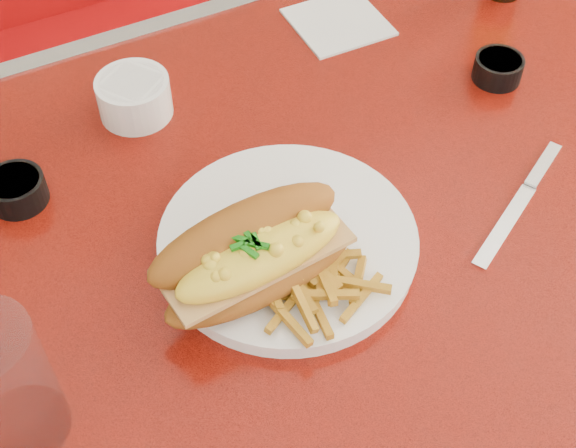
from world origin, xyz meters
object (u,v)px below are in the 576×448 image
diner_table (340,290)px  knife (526,192)px  mac_hoagie (255,254)px  water_tumbler (2,386)px  fork (339,215)px  dinner_plate (288,242)px  sauce_cup_right (498,68)px  gravy_ramekin (134,96)px  booth_bench_far (141,103)px  sauce_cup_left (16,189)px

diner_table → knife: 0.26m
mac_hoagie → water_tumbler: 0.25m
mac_hoagie → fork: bearing=11.4°
water_tumbler → knife: water_tumbler is taller
dinner_plate → sauce_cup_right: bearing=18.6°
mac_hoagie → sauce_cup_right: (0.41, 0.15, -0.04)m
diner_table → fork: 0.18m
fork → gravy_ramekin: 0.30m
booth_bench_far → knife: (0.18, -0.89, 0.49)m
diner_table → booth_bench_far: booth_bench_far is taller
sauce_cup_right → fork: bearing=-158.3°
mac_hoagie → water_tumbler: (-0.25, -0.04, 0.01)m
mac_hoagie → fork: mac_hoagie is taller
booth_bench_far → dinner_plate: (-0.09, -0.83, 0.49)m
fork → gravy_ramekin: size_ratio=1.39×
knife → sauce_cup_right: bearing=33.7°
booth_bench_far → mac_hoagie: size_ratio=5.63×
sauce_cup_left → booth_bench_far: bearing=63.8°
booth_bench_far → dinner_plate: booth_bench_far is taller
mac_hoagie → gravy_ramekin: bearing=87.4°
booth_bench_far → sauce_cup_right: 0.91m
gravy_ramekin → sauce_cup_left: gravy_ramekin is taller
booth_bench_far → sauce_cup_right: (0.27, -0.71, 0.50)m
gravy_ramekin → knife: (0.33, -0.33, -0.02)m
gravy_ramekin → water_tumbler: (-0.24, -0.34, 0.05)m
diner_table → gravy_ramekin: 0.34m
gravy_ramekin → dinner_plate: bearing=-76.8°
mac_hoagie → sauce_cup_right: bearing=15.4°
fork → knife: bearing=-117.6°
fork → knife: (0.21, -0.06, -0.02)m
diner_table → fork: size_ratio=8.52×
diner_table → booth_bench_far: size_ratio=1.03×
sauce_cup_left → sauce_cup_right: bearing=-7.4°
knife → mac_hoagie: bearing=147.4°
sauce_cup_right → gravy_ramekin: bearing=160.5°
dinner_plate → knife: 0.27m
dinner_plate → fork: 0.06m
fork → gravy_ramekin: (-0.12, 0.27, 0.01)m
mac_hoagie → sauce_cup_left: 0.29m
water_tumbler → sauce_cup_left: bearing=75.1°
gravy_ramekin → fork: bearing=-65.3°
sauce_cup_left → knife: 0.56m
booth_bench_far → knife: 1.03m
mac_hoagie → water_tumbler: size_ratio=1.48×
diner_table → mac_hoagie: mac_hoagie is taller
sauce_cup_right → water_tumbler: size_ratio=0.56×
fork → water_tumbler: water_tumbler is taller
mac_hoagie → sauce_cup_left: size_ratio=2.53×
booth_bench_far → gravy_ramekin: (-0.15, -0.56, 0.51)m
gravy_ramekin → sauce_cup_right: size_ratio=1.30×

